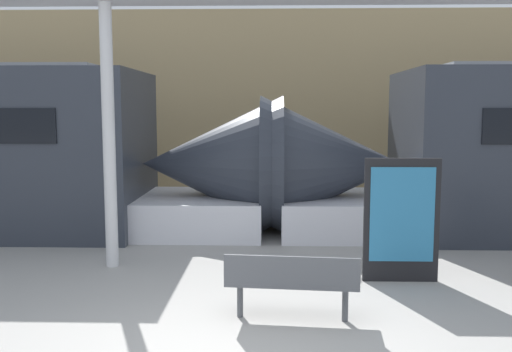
% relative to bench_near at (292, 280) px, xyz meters
% --- Properties ---
extents(station_wall, '(56.00, 0.20, 5.00)m').
position_rel_bench_near_xyz_m(station_wall, '(-0.61, 9.27, 2.02)').
color(station_wall, tan).
rests_on(station_wall, ground_plane).
extents(bench_near, '(1.53, 0.58, 0.78)m').
position_rel_bench_near_xyz_m(bench_near, '(0.00, 0.00, 0.00)').
color(bench_near, '#4C4F54').
rests_on(bench_near, ground_plane).
extents(poster_board, '(1.03, 0.07, 1.71)m').
position_rel_bench_near_xyz_m(poster_board, '(1.55, 1.55, 0.39)').
color(poster_board, black).
rests_on(poster_board, ground_plane).
extents(support_column_near, '(0.19, 0.19, 3.90)m').
position_rel_bench_near_xyz_m(support_column_near, '(-2.65, 2.21, 1.47)').
color(support_column_near, silver).
rests_on(support_column_near, ground_plane).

